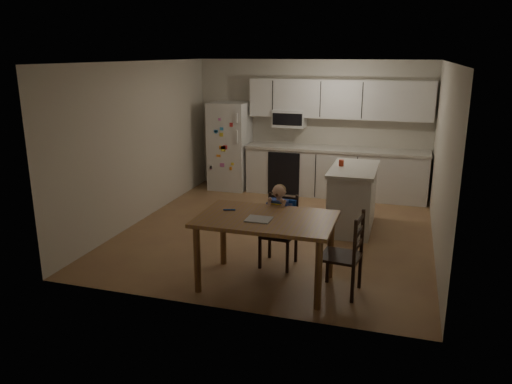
{
  "coord_description": "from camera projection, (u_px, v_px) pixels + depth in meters",
  "views": [
    {
      "loc": [
        1.78,
        -6.96,
        2.63
      ],
      "look_at": [
        0.02,
        -1.21,
        0.94
      ],
      "focal_mm": 35.0,
      "sensor_mm": 36.0,
      "label": 1
    }
  ],
  "objects": [
    {
      "name": "red_cup",
      "position": [
        341.0,
        163.0,
        7.58
      ],
      "size": [
        0.08,
        0.08,
        0.09
      ],
      "primitive_type": "cylinder",
      "color": "#B52E16",
      "rests_on": "kitchen_island"
    },
    {
      "name": "kitchen_island",
      "position": [
        353.0,
        198.0,
        7.62
      ],
      "size": [
        0.68,
        1.3,
        0.96
      ],
      "color": "silver",
      "rests_on": "ground"
    },
    {
      "name": "napkin",
      "position": [
        259.0,
        219.0,
        5.55
      ],
      "size": [
        0.28,
        0.24,
        0.01
      ],
      "primitive_type": "cube",
      "color": "#ADADB2",
      "rests_on": "dining_table"
    },
    {
      "name": "toddler_spoon",
      "position": [
        228.0,
        210.0,
        5.88
      ],
      "size": [
        0.12,
        0.06,
        0.02
      ],
      "primitive_type": "cylinder",
      "rotation": [
        0.0,
        1.57,
        0.35
      ],
      "color": "#1B46AD",
      "rests_on": "dining_table"
    },
    {
      "name": "chair_side",
      "position": [
        349.0,
        249.0,
        5.49
      ],
      "size": [
        0.46,
        0.46,
        0.95
      ],
      "rotation": [
        0.0,
        0.0,
        -1.68
      ],
      "color": "black",
      "rests_on": "ground"
    },
    {
      "name": "refrigerator",
      "position": [
        230.0,
        146.0,
        9.8
      ],
      "size": [
        0.72,
        0.7,
        1.7
      ],
      "primitive_type": "cube",
      "color": "silver",
      "rests_on": "ground"
    },
    {
      "name": "kitchen_run",
      "position": [
        335.0,
        149.0,
        9.3
      ],
      "size": [
        3.37,
        0.62,
        2.15
      ],
      "color": "silver",
      "rests_on": "ground"
    },
    {
      "name": "dining_table",
      "position": [
        266.0,
        226.0,
        5.67
      ],
      "size": [
        1.55,
        0.99,
        0.83
      ],
      "color": "olive",
      "rests_on": "ground"
    },
    {
      "name": "room",
      "position": [
        287.0,
        144.0,
        7.72
      ],
      "size": [
        4.52,
        5.01,
        2.51
      ],
      "color": "#8D6143",
      "rests_on": "ground"
    },
    {
      "name": "chair_booster",
      "position": [
        280.0,
        216.0,
        6.25
      ],
      "size": [
        0.43,
        0.43,
        1.06
      ],
      "rotation": [
        0.0,
        0.0,
        -0.07
      ],
      "color": "black",
      "rests_on": "ground"
    }
  ]
}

